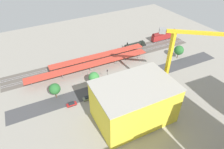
# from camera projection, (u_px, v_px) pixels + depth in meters

# --- Properties ---
(ground_plane) EXTENTS (189.74, 189.74, 0.00)m
(ground_plane) POSITION_uv_depth(u_px,v_px,m) (125.00, 78.00, 105.00)
(ground_plane) COLOR gray
(ground_plane) RESTS_ON ground
(rail_bed) EXTENTS (119.08, 18.80, 0.01)m
(rail_bed) POSITION_uv_depth(u_px,v_px,m) (106.00, 58.00, 121.23)
(rail_bed) COLOR #5B544C
(rail_bed) RESTS_ON ground
(street_asphalt) EXTENTS (118.88, 14.64, 0.01)m
(street_asphalt) POSITION_uv_depth(u_px,v_px,m) (128.00, 80.00, 103.43)
(street_asphalt) COLOR #424244
(street_asphalt) RESTS_ON ground
(track_rails) EXTENTS (118.46, 12.37, 0.12)m
(track_rails) POSITION_uv_depth(u_px,v_px,m) (106.00, 58.00, 121.13)
(track_rails) COLOR #9E9EA8
(track_rails) RESTS_ON ground
(platform_canopy_near) EXTENTS (69.84, 8.71, 4.48)m
(platform_canopy_near) POSITION_uv_depth(u_px,v_px,m) (90.00, 65.00, 107.78)
(platform_canopy_near) COLOR #C63D2D
(platform_canopy_near) RESTS_ON ground
(platform_canopy_far) EXTENTS (58.56, 7.54, 4.21)m
(platform_canopy_far) POSITION_uv_depth(u_px,v_px,m) (99.00, 56.00, 115.96)
(platform_canopy_far) COLOR #C63D2D
(platform_canopy_far) RESTS_ON ground
(locomotive) EXTENTS (15.76, 3.29, 4.91)m
(locomotive) POSITION_uv_depth(u_px,v_px,m) (135.00, 45.00, 131.23)
(locomotive) COLOR black
(locomotive) RESTS_ON ground
(passenger_coach) EXTENTS (19.61, 3.94, 6.32)m
(passenger_coach) POSITION_uv_depth(u_px,v_px,m) (164.00, 35.00, 139.66)
(passenger_coach) COLOR black
(passenger_coach) RESTS_ON ground
(parked_car_0) EXTENTS (4.30, 2.10, 1.72)m
(parked_car_0) POSITION_uv_depth(u_px,v_px,m) (159.00, 73.00, 107.61)
(parked_car_0) COLOR black
(parked_car_0) RESTS_ON ground
(parked_car_1) EXTENTS (4.29, 2.27, 1.62)m
(parked_car_1) POSITION_uv_depth(u_px,v_px,m) (145.00, 78.00, 104.15)
(parked_car_1) COLOR black
(parked_car_1) RESTS_ON ground
(parked_car_2) EXTENTS (4.81, 2.10, 1.75)m
(parked_car_2) POSITION_uv_depth(u_px,v_px,m) (133.00, 82.00, 100.82)
(parked_car_2) COLOR black
(parked_car_2) RESTS_ON ground
(parked_car_3) EXTENTS (4.63, 2.17, 1.62)m
(parked_car_3) POSITION_uv_depth(u_px,v_px,m) (119.00, 88.00, 97.62)
(parked_car_3) COLOR black
(parked_car_3) RESTS_ON ground
(parked_car_4) EXTENTS (4.29, 1.90, 1.70)m
(parked_car_4) POSITION_uv_depth(u_px,v_px,m) (104.00, 93.00, 94.23)
(parked_car_4) COLOR black
(parked_car_4) RESTS_ON ground
(parked_car_5) EXTENTS (4.51, 2.13, 1.73)m
(parked_car_5) POSITION_uv_depth(u_px,v_px,m) (88.00, 98.00, 91.45)
(parked_car_5) COLOR black
(parked_car_5) RESTS_ON ground
(parked_car_6) EXTENTS (4.66, 1.96, 1.53)m
(parked_car_6) POSITION_uv_depth(u_px,v_px,m) (72.00, 104.00, 88.39)
(parked_car_6) COLOR black
(parked_car_6) RESTS_ON ground
(construction_building) EXTENTS (31.46, 21.83, 16.83)m
(construction_building) POSITION_uv_depth(u_px,v_px,m) (134.00, 102.00, 78.42)
(construction_building) COLOR yellow
(construction_building) RESTS_ON ground
(construction_roof_slab) EXTENTS (32.09, 22.46, 0.40)m
(construction_roof_slab) POSITION_uv_depth(u_px,v_px,m) (135.00, 86.00, 73.29)
(construction_roof_slab) COLOR #ADA89E
(construction_roof_slab) RESTS_ON construction_building
(tower_crane) EXTENTS (19.66, 15.63, 34.10)m
(tower_crane) POSITION_uv_depth(u_px,v_px,m) (172.00, 61.00, 81.73)
(tower_crane) COLOR gray
(tower_crane) RESTS_ON ground
(box_truck_0) EXTENTS (9.82, 2.54, 3.61)m
(box_truck_0) POSITION_uv_depth(u_px,v_px,m) (112.00, 91.00, 94.18)
(box_truck_0) COLOR black
(box_truck_0) RESTS_ON ground
(box_truck_1) EXTENTS (10.18, 3.03, 3.37)m
(box_truck_1) POSITION_uv_depth(u_px,v_px,m) (131.00, 88.00, 95.73)
(box_truck_1) COLOR black
(box_truck_1) RESTS_ON ground
(street_tree_0) EXTENTS (5.25, 5.25, 7.87)m
(street_tree_0) POSITION_uv_depth(u_px,v_px,m) (55.00, 89.00, 89.94)
(street_tree_0) COLOR brown
(street_tree_0) RESTS_ON ground
(street_tree_1) EXTENTS (5.76, 5.76, 8.14)m
(street_tree_1) POSITION_uv_depth(u_px,v_px,m) (179.00, 50.00, 118.54)
(street_tree_1) COLOR brown
(street_tree_1) RESTS_ON ground
(street_tree_2) EXTENTS (5.49, 5.49, 7.30)m
(street_tree_2) POSITION_uv_depth(u_px,v_px,m) (94.00, 77.00, 98.03)
(street_tree_2) COLOR brown
(street_tree_2) RESTS_ON ground
(traffic_light) EXTENTS (0.50, 0.36, 7.12)m
(traffic_light) POSITION_uv_depth(u_px,v_px,m) (107.00, 74.00, 100.23)
(traffic_light) COLOR #333333
(traffic_light) RESTS_ON ground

